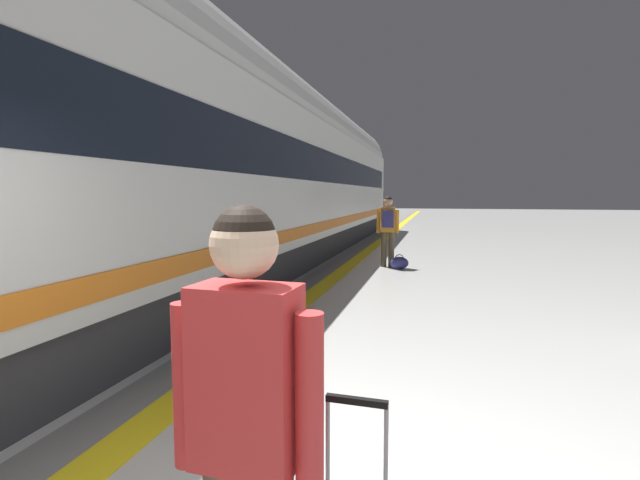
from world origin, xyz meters
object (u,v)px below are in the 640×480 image
high_speed_train (257,165)px  passenger_near (388,225)px  traveller_foreground (247,423)px  duffel_bag_near (399,263)px

high_speed_train → passenger_near: bearing=17.8°
traveller_foreground → duffel_bag_near: traveller_foreground is taller
traveller_foreground → passenger_near: bearing=93.4°
traveller_foreground → duffel_bag_near: bearing=91.7°
traveller_foreground → duffel_bag_near: (-0.30, 10.02, -0.87)m
high_speed_train → passenger_near: size_ratio=16.64×
passenger_near → duffel_bag_near: passenger_near is taller
high_speed_train → duffel_bag_near: high_speed_train is taller
high_speed_train → duffel_bag_near: (3.36, 0.69, -2.35)m
traveller_foreground → duffel_bag_near: 10.06m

